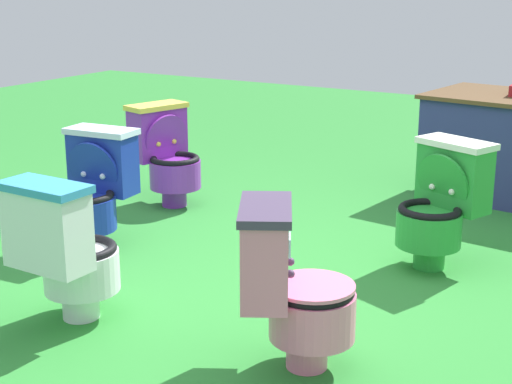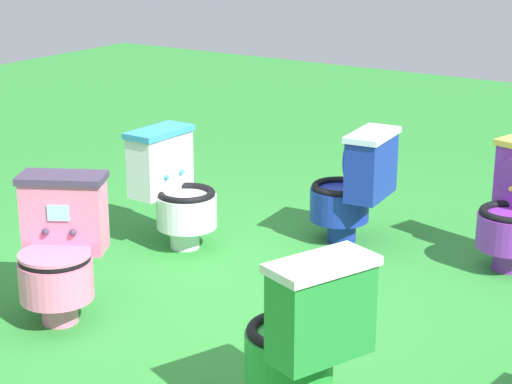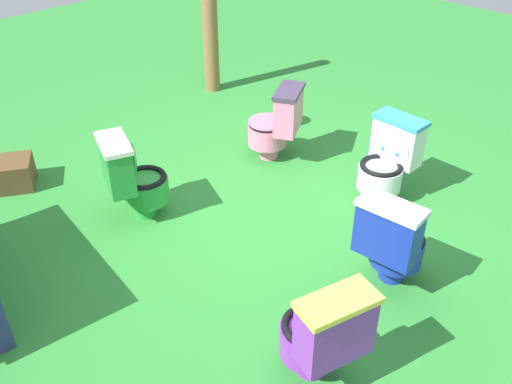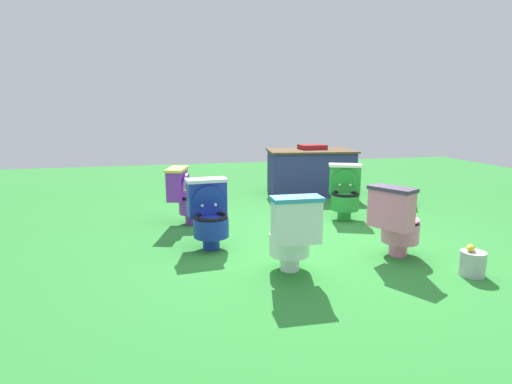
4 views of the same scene
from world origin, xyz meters
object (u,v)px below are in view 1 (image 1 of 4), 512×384
at_px(toilet_white, 66,250).
at_px(toilet_green, 441,203).
at_px(toilet_purple, 167,154).
at_px(toilet_pink, 291,287).
at_px(toilet_blue, 94,188).

height_order(toilet_white, toilet_green, same).
relative_size(toilet_purple, toilet_pink, 1.00).
bearing_deg(toilet_green, toilet_purple, 15.48).
xyz_separation_m(toilet_pink, toilet_blue, (-1.76, 0.74, 0.00)).
bearing_deg(toilet_blue, toilet_purple, -84.96).
bearing_deg(toilet_pink, toilet_white, -110.40).
bearing_deg(toilet_purple, toilet_green, 100.43).
height_order(toilet_purple, toilet_white, same).
relative_size(toilet_white, toilet_green, 1.00).
xyz_separation_m(toilet_purple, toilet_blue, (0.18, -0.98, 0.00)).
bearing_deg(toilet_white, toilet_blue, 126.69).
relative_size(toilet_white, toilet_pink, 1.00).
bearing_deg(toilet_blue, toilet_white, 119.88).
distance_m(toilet_purple, toilet_pink, 2.59).
height_order(toilet_purple, toilet_green, same).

